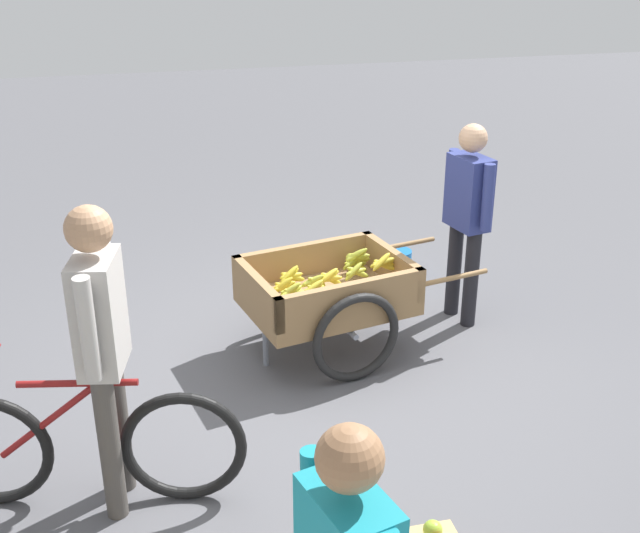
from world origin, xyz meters
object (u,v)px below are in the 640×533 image
object	(u,v)px
vendor_person	(468,208)
plastic_bucket	(398,263)
bicycle	(86,446)
fruit_cart	(327,295)
cyclist_person	(102,335)

from	to	relation	value
vendor_person	plastic_bucket	world-z (taller)	vendor_person
vendor_person	bicycle	size ratio (longest dim) A/B	0.94
fruit_cart	vendor_person	size ratio (longest dim) A/B	1.16
vendor_person	plastic_bucket	size ratio (longest dim) A/B	6.48
fruit_cart	vendor_person	world-z (taller)	vendor_person
vendor_person	plastic_bucket	xyz separation A→B (m)	(0.21, -0.87, -0.79)
bicycle	cyclist_person	size ratio (longest dim) A/B	0.98
fruit_cart	vendor_person	distance (m)	1.24
bicycle	cyclist_person	world-z (taller)	cyclist_person
cyclist_person	plastic_bucket	distance (m)	3.49
fruit_cart	cyclist_person	distance (m)	2.03
plastic_bucket	vendor_person	bearing A→B (deg)	103.49
vendor_person	fruit_cart	bearing A→B (deg)	11.94
bicycle	plastic_bucket	size ratio (longest dim) A/B	6.92
cyclist_person	plastic_bucket	xyz separation A→B (m)	(-2.38, -2.40, -0.88)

